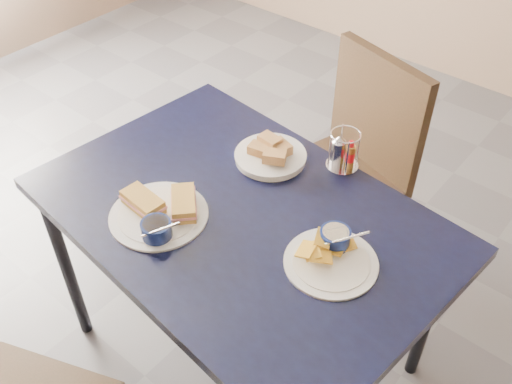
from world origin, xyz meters
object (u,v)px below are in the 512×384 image
Objects in this scene: chair_far at (347,155)px; sandwich_plate at (160,212)px; plantain_plate at (332,252)px; dining_table at (241,226)px; bread_basket at (271,154)px; condiment_caddy at (343,152)px.

chair_far is 0.89m from sandwich_plate.
sandwich_plate is at bearing -157.76° from plantain_plate.
dining_table is 0.29m from bread_basket.
chair_far reaches higher than sandwich_plate.
bread_basket is at bearing 108.72° from dining_table.
chair_far is at bearing 80.11° from sandwich_plate.
chair_far is 3.07× the size of sandwich_plate.
chair_far is 0.76m from plantain_plate.
chair_far is 4.03× the size of bread_basket.
condiment_caddy is (0.13, -0.28, 0.25)m from chair_far.
bread_basket is at bearing 79.58° from sandwich_plate.
dining_table is 0.69m from chair_far.
chair_far is 0.40m from condiment_caddy.
sandwich_plate is 2.33× the size of condiment_caddy.
dining_table is at bearing -106.31° from condiment_caddy.
dining_table is at bearing -71.28° from bread_basket.
bread_basket reaches higher than dining_table.
bread_basket is (-0.07, -0.41, 0.22)m from chair_far.
condiment_caddy is at bearing 73.69° from dining_table.
condiment_caddy reaches higher than dining_table.
condiment_caddy is at bearing 63.40° from sandwich_plate.
dining_table is 4.27× the size of sandwich_plate.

